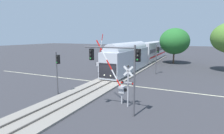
# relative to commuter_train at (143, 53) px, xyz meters

# --- Properties ---
(ground_plane) EXTENTS (220.00, 220.00, 0.00)m
(ground_plane) POSITION_rel_commuter_train_xyz_m (-0.00, -19.05, -2.78)
(ground_plane) COLOR #333338
(road_centre_stripe) EXTENTS (44.00, 0.20, 0.01)m
(road_centre_stripe) POSITION_rel_commuter_train_xyz_m (-0.00, -19.05, -2.78)
(road_centre_stripe) COLOR beige
(road_centre_stripe) RESTS_ON ground
(railway_track) EXTENTS (4.40, 80.00, 0.32)m
(railway_track) POSITION_rel_commuter_train_xyz_m (-0.00, -19.05, -2.69)
(railway_track) COLOR gray
(railway_track) RESTS_ON ground
(commuter_train) EXTENTS (3.04, 40.35, 5.16)m
(commuter_train) POSITION_rel_commuter_train_xyz_m (0.00, 0.00, 0.00)
(commuter_train) COLOR #B2B7C1
(commuter_train) RESTS_ON railway_track
(crossing_gate_near) EXTENTS (3.34, 0.40, 6.20)m
(crossing_gate_near) POSITION_rel_commuter_train_xyz_m (4.74, -25.72, -0.76)
(crossing_gate_near) COLOR #B7B7BC
(crossing_gate_near) RESTS_ON ground
(crossing_signal_mast) EXTENTS (1.36, 0.44, 4.00)m
(crossing_signal_mast) POSITION_rel_commuter_train_xyz_m (5.87, -26.24, -0.34)
(crossing_signal_mast) COLOR #B2B2B7
(crossing_signal_mast) RESTS_ON ground
(crossing_gate_far) EXTENTS (1.61, 0.40, 6.95)m
(crossing_gate_far) POSITION_rel_commuter_train_xyz_m (-4.98, -12.37, -0.64)
(crossing_gate_far) COLOR #B7B7BC
(crossing_gate_far) RESTS_ON ground
(traffic_signal_median) EXTENTS (0.53, 0.38, 4.83)m
(traffic_signal_median) POSITION_rel_commuter_train_xyz_m (-2.62, -25.99, 0.46)
(traffic_signal_median) COLOR #4C4C51
(traffic_signal_median) RESTS_ON ground
(traffic_signal_near_right) EXTENTS (5.10, 0.38, 5.90)m
(traffic_signal_near_right) POSITION_rel_commuter_train_xyz_m (5.73, -28.06, 1.69)
(traffic_signal_near_right) COLOR #4C4C51
(traffic_signal_near_right) RESTS_ON ground
(traffic_signal_far_side) EXTENTS (0.53, 0.38, 5.05)m
(traffic_signal_far_side) POSITION_rel_commuter_train_xyz_m (5.11, -9.80, 0.61)
(traffic_signal_far_side) COLOR #4C4C51
(traffic_signal_far_side) RESTS_ON ground
(elm_centre_background) EXTENTS (6.93, 6.93, 8.42)m
(elm_centre_background) POSITION_rel_commuter_train_xyz_m (6.16, 4.71, 2.55)
(elm_centre_background) COLOR #4C3828
(elm_centre_background) RESTS_ON ground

